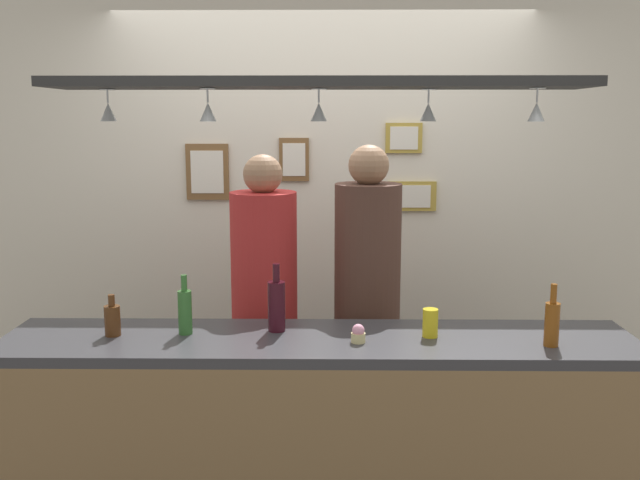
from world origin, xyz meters
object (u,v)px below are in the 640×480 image
cupcake (358,334)px  picture_frame_crest (294,160)px  bottle_beer_brown_stubby (112,320)px  picture_frame_lower_pair (412,196)px  picture_frame_caricature (207,172)px  person_right_brown_shirt (367,280)px  bottle_beer_green_import (185,311)px  drink_can (430,323)px  person_left_red_shirt (264,285)px  bottle_wine_dark_red (277,305)px  picture_frame_upper_small (404,138)px  bottle_beer_amber_tall (552,322)px

cupcake → picture_frame_crest: (-0.34, 1.47, 0.64)m
bottle_beer_brown_stubby → picture_frame_lower_pair: picture_frame_lower_pair is taller
cupcake → picture_frame_caricature: picture_frame_caricature is taller
picture_frame_crest → picture_frame_caricature: size_ratio=0.76×
person_right_brown_shirt → picture_frame_crest: (-0.41, 0.75, 0.57)m
bottle_beer_green_import → picture_frame_lower_pair: size_ratio=0.87×
cupcake → drink_can: bearing=14.4°
picture_frame_caricature → drink_can: bearing=-49.9°
person_left_red_shirt → picture_frame_caricature: bearing=118.5°
drink_can → person_left_red_shirt: bearing=140.1°
bottle_beer_green_import → bottle_beer_brown_stubby: size_ratio=1.44×
person_right_brown_shirt → picture_frame_crest: 1.03m
bottle_wine_dark_red → picture_frame_caricature: picture_frame_caricature is taller
person_right_brown_shirt → person_left_red_shirt: bearing=180.0°
picture_frame_upper_small → picture_frame_crest: bearing=180.0°
bottle_wine_dark_red → bottle_beer_amber_tall: bearing=-9.6°
bottle_beer_green_import → cupcake: size_ratio=3.33×
bottle_beer_brown_stubby → picture_frame_upper_small: size_ratio=0.82×
person_right_brown_shirt → drink_can: (0.23, -0.64, -0.04)m
person_right_brown_shirt → bottle_beer_brown_stubby: bearing=-150.4°
cupcake → bottle_beer_green_import: bearing=171.6°
person_right_brown_shirt → picture_frame_caricature: (-0.94, 0.75, 0.50)m
bottle_beer_amber_tall → picture_frame_crest: (-1.12, 1.51, 0.57)m
picture_frame_lower_pair → drink_can: bearing=-93.0°
cupcake → picture_frame_lower_pair: 1.58m
cupcake → picture_frame_crest: size_ratio=0.30×
bottle_beer_brown_stubby → picture_frame_crest: 1.67m
person_left_red_shirt → bottle_beer_brown_stubby: bearing=-132.8°
person_right_brown_shirt → picture_frame_caricature: person_right_brown_shirt is taller
person_left_red_shirt → person_right_brown_shirt: size_ratio=0.97×
person_left_red_shirt → cupcake: bearing=-57.7°
person_left_red_shirt → bottle_wine_dark_red: 0.57m
drink_can → person_right_brown_shirt: bearing=110.0°
person_right_brown_shirt → drink_can: size_ratio=14.29×
bottle_beer_amber_tall → bottle_beer_green_import: (-1.53, 0.14, 0.00)m
bottle_wine_dark_red → person_right_brown_shirt: bearing=52.9°
picture_frame_caricature → bottle_beer_amber_tall: bearing=-42.4°
picture_frame_upper_small → bottle_beer_brown_stubby: bearing=-134.7°
bottle_beer_green_import → picture_frame_crest: (0.41, 1.36, 0.57)m
picture_frame_crest → picture_frame_upper_small: bearing=0.0°
cupcake → picture_frame_crest: picture_frame_crest is taller
bottle_beer_amber_tall → cupcake: bearing=177.4°
cupcake → picture_frame_upper_small: 1.69m
picture_frame_crest → picture_frame_caricature: bearing=180.0°
bottle_beer_brown_stubby → picture_frame_crest: bearing=62.9°
drink_can → cupcake: drink_can is taller
bottle_beer_green_import → picture_frame_upper_small: picture_frame_upper_small is taller
drink_can → picture_frame_lower_pair: picture_frame_lower_pair is taller
bottle_beer_brown_stubby → drink_can: bottle_beer_brown_stubby is taller
person_right_brown_shirt → cupcake: bearing=-96.0°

